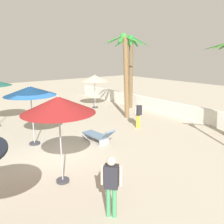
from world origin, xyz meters
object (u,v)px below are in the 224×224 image
Objects in this scene: palm_tree_2 at (131,63)px; patio_umbrella_0 at (95,78)px; guest_0 at (138,112)px; lounge_chair_0 at (98,135)px; patio_umbrella_1 at (58,105)px; guest_1 at (111,181)px; palm_tree_1 at (125,66)px; patio_umbrella_3 at (30,91)px.

patio_umbrella_0 is at bearing -126.14° from palm_tree_2.
palm_tree_2 is at bearing 143.21° from guest_0.
palm_tree_2 reaches higher than lounge_chair_0.
guest_0 is (-0.54, 3.18, 0.54)m from lounge_chair_0.
palm_tree_2 is (-6.96, 9.31, 0.86)m from patio_umbrella_1.
palm_tree_2 is at bearing 126.96° from lounge_chair_0.
patio_umbrella_0 is 7.87m from lounge_chair_0.
guest_1 is at bearing 6.26° from patio_umbrella_1.
palm_tree_1 is 10.43m from guest_1.
guest_1 is at bearing -44.12° from palm_tree_2.
patio_umbrella_1 is at bearing -173.74° from guest_1.
patio_umbrella_1 is 1.05× the size of patio_umbrella_3.
patio_umbrella_3 is at bearing -80.08° from palm_tree_1.
guest_1 is at bearing -49.11° from guest_0.
patio_umbrella_0 is at bearing 125.45° from patio_umbrella_3.
patio_umbrella_0 is 0.94× the size of patio_umbrella_3.
palm_tree_2 is at bearing 53.86° from patio_umbrella_0.
guest_0 is at bearing -8.63° from patio_umbrella_0.
palm_tree_2 is at bearing 135.88° from guest_1.
palm_tree_2 is at bearing 130.80° from palm_tree_1.
palm_tree_1 is 0.98× the size of palm_tree_2.
guest_1 is at bearing -42.69° from palm_tree_1.
guest_0 is at bearing 99.64° from lounge_chair_0.
patio_umbrella_3 is (-3.92, 0.43, -0.10)m from patio_umbrella_1.
patio_umbrella_0 reaches higher than guest_0.
palm_tree_1 is 2.87m from palm_tree_2.
patio_umbrella_1 is 8.81m from palm_tree_1.
patio_umbrella_1 is at bearing -39.21° from patio_umbrella_0.
lounge_chair_0 is 1.24× the size of guest_0.
palm_tree_2 is (1.66, 2.27, 1.15)m from patio_umbrella_0.
patio_umbrella_1 reaches higher than guest_1.
patio_umbrella_1 is 0.53× the size of palm_tree_2.
patio_umbrella_1 is at bearing -53.56° from lounge_chair_0.
palm_tree_2 reaches higher than patio_umbrella_3.
patio_umbrella_1 is 3.94m from patio_umbrella_3.
palm_tree_1 is at bearing 99.92° from patio_umbrella_3.
lounge_chair_0 is (2.91, -4.18, -3.07)m from palm_tree_1.
patio_umbrella_3 is 0.51× the size of palm_tree_1.
patio_umbrella_1 is 1.73× the size of guest_1.
palm_tree_1 is (3.53, 0.10, 1.09)m from patio_umbrella_0.
guest_1 is at bearing -1.52° from patio_umbrella_3.
palm_tree_1 reaches higher than lounge_chair_0.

